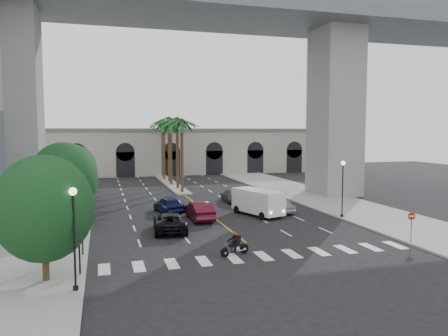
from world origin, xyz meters
TOP-DOWN VIEW (x-y plane):
  - ground at (0.00, 0.00)m, footprint 140.00×140.00m
  - sidewalk_left at (-15.00, 15.00)m, footprint 8.00×100.00m
  - sidewalk_right at (15.00, 15.00)m, footprint 8.00×100.00m
  - median at (0.00, 38.00)m, footprint 2.00×24.00m
  - pier_building at (0.00, 55.00)m, footprint 71.00×10.50m
  - bridge at (3.42, 22.00)m, footprint 75.00×13.00m
  - palm_a at (0.00, 28.00)m, footprint 3.20×3.20m
  - palm_b at (0.10, 32.00)m, footprint 3.20×3.20m
  - palm_c at (-0.20, 36.00)m, footprint 3.20×3.20m
  - palm_d at (0.15, 40.00)m, footprint 3.20×3.20m
  - palm_e at (-0.10, 44.00)m, footprint 3.20×3.20m
  - palm_f at (0.20, 48.00)m, footprint 3.20×3.20m
  - street_tree_near at (-13.00, -3.00)m, footprint 5.20×5.20m
  - street_tree_mid at (-13.00, 10.00)m, footprint 5.44×5.44m
  - street_tree_far at (-13.00, 22.00)m, footprint 5.04×5.04m
  - lamp_post_left_near at (-11.40, -5.00)m, footprint 0.40×0.40m
  - lamp_post_left_far at (-11.40, 16.00)m, footprint 0.40×0.40m
  - lamp_post_right at (11.40, 8.00)m, footprint 0.40×0.40m
  - traffic_signal_near at (-11.30, -2.50)m, footprint 0.25×0.18m
  - traffic_signal_far at (-11.30, 1.50)m, footprint 0.25×0.18m
  - motorcycle_rider at (-1.69, -0.82)m, footprint 2.11×0.87m
  - car_a at (6.84, 12.25)m, footprint 2.34×4.58m
  - car_b at (-1.50, 10.89)m, footprint 1.89×5.21m
  - car_c at (-4.78, 7.15)m, footprint 3.09×5.78m
  - car_d at (4.47, 19.82)m, footprint 2.51×5.43m
  - car_e at (-3.70, 15.07)m, footprint 2.84×5.11m
  - cargo_van at (4.34, 11.37)m, footprint 3.77×6.13m
  - pedestrian_a at (-14.93, 6.33)m, footprint 0.70×0.49m
  - do_not_enter_sign at (11.34, -1.46)m, footprint 0.55×0.15m

SIDE VIEW (x-z plane):
  - ground at x=0.00m, z-range 0.00..0.00m
  - sidewalk_left at x=-15.00m, z-range 0.00..0.15m
  - sidewalk_right at x=15.00m, z-range 0.00..0.15m
  - median at x=0.00m, z-range 0.00..0.20m
  - motorcycle_rider at x=-1.69m, z-range -0.08..1.50m
  - car_a at x=6.84m, z-range 0.00..1.49m
  - car_d at x=4.47m, z-range 0.00..1.54m
  - car_c at x=-4.78m, z-range 0.00..1.55m
  - car_e at x=-3.70m, z-range 0.00..1.64m
  - car_b at x=-1.50m, z-range 0.00..1.71m
  - pedestrian_a at x=-14.93m, z-range 0.15..1.99m
  - cargo_van at x=4.34m, z-range 0.14..2.59m
  - do_not_enter_sign at x=11.34m, z-range 0.52..2.81m
  - traffic_signal_near at x=-11.30m, z-range 0.69..4.34m
  - traffic_signal_far at x=-11.30m, z-range 0.69..4.34m
  - lamp_post_left_near at x=-11.40m, z-range 0.55..5.90m
  - lamp_post_left_far at x=-11.40m, z-range 0.55..5.90m
  - lamp_post_right at x=11.40m, z-range 0.55..5.90m
  - street_tree_far at x=-13.00m, z-range 0.56..7.24m
  - street_tree_near at x=-13.00m, z-range 0.58..7.47m
  - street_tree_mid at x=-13.00m, z-range 0.61..7.81m
  - pier_building at x=0.00m, z-range 0.02..8.52m
  - palm_c at x=-0.20m, z-range 3.86..13.96m
  - palm_a at x=0.00m, z-range 3.95..14.25m
  - palm_e at x=-0.10m, z-range 3.99..14.39m
  - palm_b at x=0.10m, z-range 4.07..14.67m
  - palm_f at x=0.20m, z-range 4.11..14.81m
  - palm_d at x=0.15m, z-range 4.20..15.10m
  - bridge at x=3.42m, z-range 5.51..31.51m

